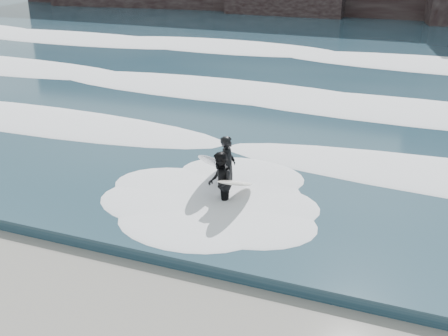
# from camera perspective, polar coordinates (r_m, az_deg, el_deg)

# --- Properties ---
(sea) EXTENTS (90.00, 52.00, 0.30)m
(sea) POSITION_cam_1_polar(r_m,az_deg,el_deg) (35.92, 13.20, 11.81)
(sea) COLOR #203A48
(sea) RESTS_ON ground
(foam_near) EXTENTS (60.00, 3.20, 0.20)m
(foam_near) POSITION_cam_1_polar(r_m,az_deg,el_deg) (16.99, 2.23, 1.49)
(foam_near) COLOR white
(foam_near) RESTS_ON sea
(foam_mid) EXTENTS (60.00, 4.00, 0.24)m
(foam_mid) POSITION_cam_1_polar(r_m,az_deg,el_deg) (23.39, 8.03, 7.27)
(foam_mid) COLOR white
(foam_mid) RESTS_ON sea
(foam_far) EXTENTS (60.00, 4.80, 0.30)m
(foam_far) POSITION_cam_1_polar(r_m,az_deg,el_deg) (31.98, 12.06, 11.18)
(foam_far) COLOR white
(foam_far) RESTS_ON sea
(surfer_left) EXTENTS (1.02, 2.05, 1.69)m
(surfer_left) POSITION_cam_1_polar(r_m,az_deg,el_deg) (14.88, 0.01, 0.26)
(surfer_left) COLOR black
(surfer_left) RESTS_ON ground
(surfer_right) EXTENTS (1.14, 1.96, 1.60)m
(surfer_right) POSITION_cam_1_polar(r_m,az_deg,el_deg) (13.97, -0.19, -1.51)
(surfer_right) COLOR black
(surfer_right) RESTS_ON ground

